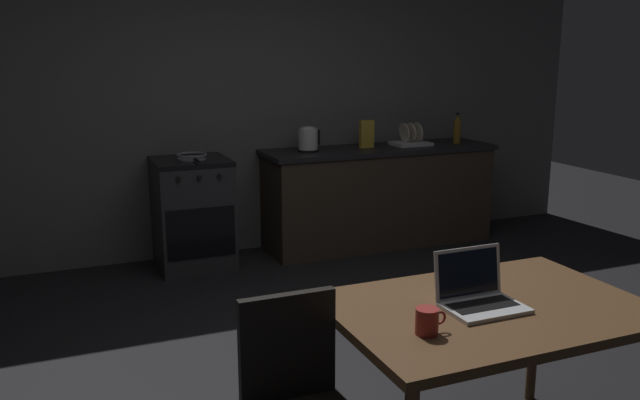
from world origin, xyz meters
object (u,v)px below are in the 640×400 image
at_px(laptop, 480,296).
at_px(cereal_box, 367,134).
at_px(chair, 298,399).
at_px(frying_pan, 192,156).
at_px(dining_table, 489,321).
at_px(coffee_mug, 427,321).
at_px(stove_oven, 193,213).
at_px(bottle, 457,129).
at_px(electric_kettle, 308,140).
at_px(dish_rack, 411,140).

xyz_separation_m(laptop, cereal_box, (1.10, 3.23, 0.24)).
height_order(chair, frying_pan, frying_pan).
bearing_deg(frying_pan, dining_table, -80.22).
bearing_deg(coffee_mug, chair, 163.36).
height_order(chair, cereal_box, cereal_box).
relative_size(stove_oven, bottle, 3.16).
distance_m(electric_kettle, dish_rack, 1.03).
height_order(cereal_box, dish_rack, cereal_box).
bearing_deg(laptop, frying_pan, 106.70).
height_order(laptop, frying_pan, laptop).
bearing_deg(electric_kettle, frying_pan, -178.38).
xyz_separation_m(stove_oven, bottle, (2.53, -0.05, 0.59)).
relative_size(bottle, cereal_box, 1.16).
bearing_deg(cereal_box, electric_kettle, -178.01).
height_order(bottle, cereal_box, bottle).
bearing_deg(stove_oven, cereal_box, 0.80).
bearing_deg(dish_rack, stove_oven, -179.93).
xyz_separation_m(coffee_mug, cereal_box, (1.44, 3.38, 0.24)).
relative_size(coffee_mug, cereal_box, 0.51).
distance_m(stove_oven, laptop, 3.27).
xyz_separation_m(cereal_box, dish_rack, (0.45, -0.02, -0.08)).
relative_size(stove_oven, chair, 1.02).
xyz_separation_m(dining_table, electric_kettle, (0.47, 3.21, 0.34)).
relative_size(electric_kettle, dish_rack, 0.64).
relative_size(laptop, frying_pan, 0.76).
distance_m(bottle, frying_pan, 2.52).
bearing_deg(dish_rack, coffee_mug, -119.32).
bearing_deg(chair, dining_table, -12.06).
relative_size(dining_table, laptop, 4.03).
bearing_deg(cereal_box, laptop, -108.76).
relative_size(chair, electric_kettle, 4.06).
xyz_separation_m(dining_table, bottle, (1.97, 3.16, 0.37)).
distance_m(laptop, electric_kettle, 3.26).
distance_m(stove_oven, bottle, 2.59).
relative_size(cereal_box, dish_rack, 0.73).
xyz_separation_m(laptop, dish_rack, (1.55, 3.21, 0.16)).
bearing_deg(stove_oven, chair, -95.21).
height_order(coffee_mug, dish_rack, dish_rack).
relative_size(chair, frying_pan, 2.12).
bearing_deg(dining_table, chair, -179.64).
bearing_deg(stove_oven, laptop, -80.99).
bearing_deg(chair, stove_oven, 72.37).
xyz_separation_m(bottle, coffee_mug, (-2.36, -3.31, -0.25)).
height_order(dining_table, bottle, bottle).
height_order(stove_oven, chair, stove_oven).
bearing_deg(frying_pan, electric_kettle, 1.62).
bearing_deg(cereal_box, dish_rack, -2.55).
xyz_separation_m(chair, electric_kettle, (1.32, 3.22, 0.50)).
bearing_deg(bottle, laptop, -122.55).
bearing_deg(dining_table, laptop, 177.43).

